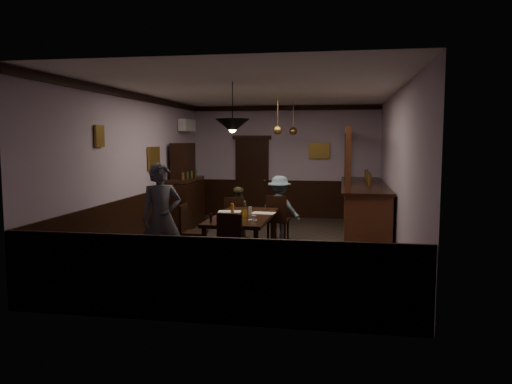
% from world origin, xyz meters
% --- Properties ---
extents(room, '(5.01, 8.01, 3.01)m').
position_xyz_m(room, '(0.00, 0.00, 1.50)').
color(room, '#2D2621').
rests_on(room, ground).
extents(dining_table, '(1.02, 2.21, 0.75)m').
position_xyz_m(dining_table, '(-0.22, -0.72, 0.69)').
color(dining_table, black).
rests_on(dining_table, ground).
extents(chair_far_left, '(0.44, 0.44, 0.93)m').
position_xyz_m(chair_far_left, '(-0.65, 0.56, 0.51)').
color(chair_far_left, black).
rests_on(chair_far_left, ground).
extents(chair_far_right, '(0.45, 0.45, 0.98)m').
position_xyz_m(chair_far_right, '(0.23, 0.55, 0.53)').
color(chair_far_right, black).
rests_on(chair_far_right, ground).
extents(chair_near, '(0.49, 0.49, 0.96)m').
position_xyz_m(chair_near, '(-0.22, -2.04, 0.53)').
color(chair_near, black).
rests_on(chair_near, ground).
extents(chair_side, '(0.42, 0.42, 0.94)m').
position_xyz_m(chair_side, '(-1.15, -0.91, 0.52)').
color(chair_side, black).
rests_on(chair_side, ground).
extents(person_standing, '(0.75, 0.68, 1.73)m').
position_xyz_m(person_standing, '(-1.28, -1.96, 0.86)').
color(person_standing, '#52525E').
rests_on(person_standing, ground).
extents(person_seated_left, '(0.57, 0.46, 1.11)m').
position_xyz_m(person_seated_left, '(-0.66, 0.84, 0.55)').
color(person_seated_left, '#45482B').
rests_on(person_seated_left, ground).
extents(person_seated_right, '(0.98, 0.72, 1.35)m').
position_xyz_m(person_seated_right, '(0.24, 0.83, 0.68)').
color(person_seated_right, slate).
rests_on(person_seated_right, ground).
extents(newspaper_left, '(0.46, 0.35, 0.01)m').
position_xyz_m(newspaper_left, '(-0.56, -0.32, 0.75)').
color(newspaper_left, silver).
rests_on(newspaper_left, dining_table).
extents(newspaper_right, '(0.45, 0.35, 0.01)m').
position_xyz_m(newspaper_right, '(0.10, -0.42, 0.75)').
color(newspaper_right, silver).
rests_on(newspaper_right, dining_table).
extents(napkin, '(0.15, 0.15, 0.00)m').
position_xyz_m(napkin, '(-0.31, -0.99, 0.75)').
color(napkin, '#FFFE5D').
rests_on(napkin, dining_table).
extents(saucer, '(0.15, 0.15, 0.01)m').
position_xyz_m(saucer, '(0.05, -1.24, 0.76)').
color(saucer, white).
rests_on(saucer, dining_table).
extents(coffee_cup, '(0.08, 0.08, 0.07)m').
position_xyz_m(coffee_cup, '(0.07, -1.26, 0.80)').
color(coffee_cup, white).
rests_on(coffee_cup, saucer).
extents(pastry_plate, '(0.22, 0.22, 0.01)m').
position_xyz_m(pastry_plate, '(-0.30, -1.31, 0.76)').
color(pastry_plate, white).
rests_on(pastry_plate, dining_table).
extents(pastry_ring_a, '(0.13, 0.13, 0.04)m').
position_xyz_m(pastry_ring_a, '(-0.33, -1.27, 0.79)').
color(pastry_ring_a, '#C68C47').
rests_on(pastry_ring_a, pastry_plate).
extents(pastry_ring_b, '(0.13, 0.13, 0.04)m').
position_xyz_m(pastry_ring_b, '(-0.21, -1.21, 0.79)').
color(pastry_ring_b, '#C68C47').
rests_on(pastry_ring_b, pastry_plate).
extents(soda_can, '(0.07, 0.07, 0.12)m').
position_xyz_m(soda_can, '(-0.17, -0.86, 0.81)').
color(soda_can, yellow).
rests_on(soda_can, dining_table).
extents(beer_glass, '(0.06, 0.06, 0.20)m').
position_xyz_m(beer_glass, '(-0.43, -0.64, 0.85)').
color(beer_glass, '#BF721E').
rests_on(beer_glass, dining_table).
extents(water_glass, '(0.06, 0.06, 0.15)m').
position_xyz_m(water_glass, '(-0.10, -0.65, 0.82)').
color(water_glass, silver).
rests_on(water_glass, dining_table).
extents(pepper_mill, '(0.04, 0.04, 0.14)m').
position_xyz_m(pepper_mill, '(-0.60, -1.51, 0.82)').
color(pepper_mill, black).
rests_on(pepper_mill, dining_table).
extents(sideboard, '(0.54, 1.52, 2.01)m').
position_xyz_m(sideboard, '(-2.21, 2.14, 0.80)').
color(sideboard, black).
rests_on(sideboard, ground).
extents(bar_counter, '(0.97, 4.16, 2.34)m').
position_xyz_m(bar_counter, '(1.99, 1.95, 0.59)').
color(bar_counter, '#461F12').
rests_on(bar_counter, ground).
extents(door_back, '(0.90, 0.06, 2.10)m').
position_xyz_m(door_back, '(-0.90, 3.95, 1.05)').
color(door_back, black).
rests_on(door_back, ground).
extents(ac_unit, '(0.20, 0.85, 0.30)m').
position_xyz_m(ac_unit, '(-2.38, 2.90, 2.45)').
color(ac_unit, white).
rests_on(ac_unit, ground).
extents(picture_left_small, '(0.04, 0.28, 0.36)m').
position_xyz_m(picture_left_small, '(-2.46, -1.60, 2.15)').
color(picture_left_small, olive).
rests_on(picture_left_small, ground).
extents(picture_left_large, '(0.04, 0.62, 0.48)m').
position_xyz_m(picture_left_large, '(-2.46, 0.80, 1.70)').
color(picture_left_large, olive).
rests_on(picture_left_large, ground).
extents(picture_back, '(0.55, 0.04, 0.42)m').
position_xyz_m(picture_back, '(0.90, 3.96, 1.80)').
color(picture_back, olive).
rests_on(picture_back, ground).
extents(pendant_iron, '(0.56, 0.56, 0.80)m').
position_xyz_m(pendant_iron, '(-0.23, -1.52, 2.31)').
color(pendant_iron, black).
rests_on(pendant_iron, ground).
extents(pendant_brass_mid, '(0.20, 0.20, 0.81)m').
position_xyz_m(pendant_brass_mid, '(0.10, 1.58, 2.30)').
color(pendant_brass_mid, '#BF8C3F').
rests_on(pendant_brass_mid, ground).
extents(pendant_brass_far, '(0.20, 0.20, 0.81)m').
position_xyz_m(pendant_brass_far, '(0.30, 3.03, 2.30)').
color(pendant_brass_far, '#BF8C3F').
rests_on(pendant_brass_far, ground).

